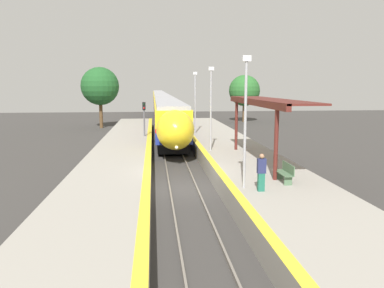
{
  "coord_description": "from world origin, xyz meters",
  "views": [
    {
      "loc": [
        -1.53,
        -19.31,
        5.47
      ],
      "look_at": [
        0.6,
        1.15,
        2.25
      ],
      "focal_mm": 35.0,
      "sensor_mm": 36.0,
      "label": 1
    }
  ],
  "objects_px": {
    "train": "(161,102)",
    "lamppost_far": "(195,99)",
    "person_waiting": "(261,172)",
    "railway_signal": "(144,120)",
    "lamppost_mid": "(211,104)",
    "platform_bench": "(286,172)",
    "lamppost_near": "(245,114)"
  },
  "relations": [
    {
      "from": "train",
      "to": "lamppost_far",
      "type": "distance_m",
      "value": 38.14
    },
    {
      "from": "person_waiting",
      "to": "railway_signal",
      "type": "bearing_deg",
      "value": 106.27
    },
    {
      "from": "lamppost_mid",
      "to": "platform_bench",
      "type": "bearing_deg",
      "value": -76.29
    },
    {
      "from": "lamppost_mid",
      "to": "lamppost_far",
      "type": "height_order",
      "value": "same"
    },
    {
      "from": "platform_bench",
      "to": "lamppost_near",
      "type": "distance_m",
      "value": 3.6
    },
    {
      "from": "railway_signal",
      "to": "lamppost_far",
      "type": "distance_m",
      "value": 5.29
    },
    {
      "from": "lamppost_far",
      "to": "lamppost_mid",
      "type": "bearing_deg",
      "value": -90.0
    },
    {
      "from": "lamppost_near",
      "to": "lamppost_mid",
      "type": "bearing_deg",
      "value": 90.0
    },
    {
      "from": "lamppost_mid",
      "to": "lamppost_far",
      "type": "xyz_separation_m",
      "value": [
        0.0,
        9.63,
        0.0
      ]
    },
    {
      "from": "platform_bench",
      "to": "lamppost_near",
      "type": "relative_size",
      "value": 0.27
    },
    {
      "from": "person_waiting",
      "to": "lamppost_mid",
      "type": "height_order",
      "value": "lamppost_mid"
    },
    {
      "from": "railway_signal",
      "to": "lamppost_mid",
      "type": "relative_size",
      "value": 0.71
    },
    {
      "from": "railway_signal",
      "to": "lamppost_mid",
      "type": "height_order",
      "value": "lamppost_mid"
    },
    {
      "from": "train",
      "to": "lamppost_mid",
      "type": "relative_size",
      "value": 17.05
    },
    {
      "from": "platform_bench",
      "to": "railway_signal",
      "type": "xyz_separation_m",
      "value": [
        -6.88,
        16.9,
        1.0
      ]
    },
    {
      "from": "person_waiting",
      "to": "train",
      "type": "bearing_deg",
      "value": 92.96
    },
    {
      "from": "train",
      "to": "person_waiting",
      "type": "relative_size",
      "value": 59.9
    },
    {
      "from": "train",
      "to": "person_waiting",
      "type": "distance_m",
      "value": 57.94
    },
    {
      "from": "lamppost_near",
      "to": "lamppost_mid",
      "type": "relative_size",
      "value": 1.0
    },
    {
      "from": "railway_signal",
      "to": "lamppost_near",
      "type": "bearing_deg",
      "value": -75.04
    },
    {
      "from": "railway_signal",
      "to": "platform_bench",
      "type": "bearing_deg",
      "value": -67.84
    },
    {
      "from": "railway_signal",
      "to": "lamppost_far",
      "type": "xyz_separation_m",
      "value": [
        4.72,
        1.61,
        1.77
      ]
    },
    {
      "from": "person_waiting",
      "to": "lamppost_far",
      "type": "relative_size",
      "value": 0.28
    },
    {
      "from": "railway_signal",
      "to": "lamppost_near",
      "type": "xyz_separation_m",
      "value": [
        4.72,
        -17.66,
        1.77
      ]
    },
    {
      "from": "platform_bench",
      "to": "person_waiting",
      "type": "xyz_separation_m",
      "value": [
        -1.56,
        -1.34,
        0.37
      ]
    },
    {
      "from": "lamppost_near",
      "to": "platform_bench",
      "type": "bearing_deg",
      "value": 19.34
    },
    {
      "from": "train",
      "to": "lamppost_far",
      "type": "height_order",
      "value": "lamppost_far"
    },
    {
      "from": "platform_bench",
      "to": "lamppost_far",
      "type": "distance_m",
      "value": 18.84
    },
    {
      "from": "train",
      "to": "lamppost_near",
      "type": "height_order",
      "value": "lamppost_near"
    },
    {
      "from": "lamppost_near",
      "to": "person_waiting",
      "type": "bearing_deg",
      "value": -43.94
    },
    {
      "from": "train",
      "to": "person_waiting",
      "type": "xyz_separation_m",
      "value": [
        2.99,
        -57.86,
        -0.42
      ]
    },
    {
      "from": "person_waiting",
      "to": "lamppost_near",
      "type": "xyz_separation_m",
      "value": [
        -0.6,
        0.58,
        2.41
      ]
    }
  ]
}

